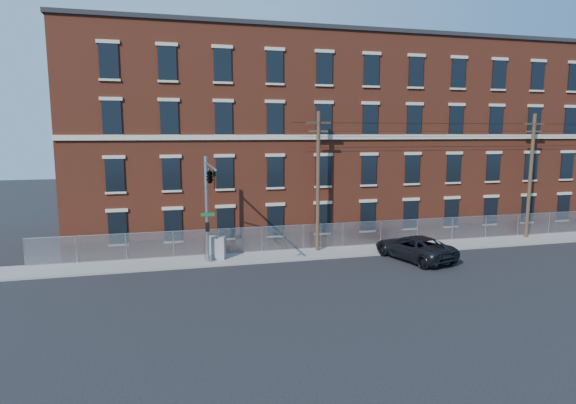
% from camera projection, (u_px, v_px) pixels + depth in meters
% --- Properties ---
extents(ground, '(140.00, 140.00, 0.00)m').
position_uv_depth(ground, '(314.00, 276.00, 28.55)').
color(ground, black).
rests_on(ground, ground).
extents(sidewalk, '(65.00, 3.00, 0.12)m').
position_uv_depth(sidewalk, '(444.00, 245.00, 36.25)').
color(sidewalk, gray).
rests_on(sidewalk, ground).
extents(mill_building, '(55.30, 14.32, 16.30)m').
position_uv_depth(mill_building, '(394.00, 138.00, 43.64)').
color(mill_building, maroon).
rests_on(mill_building, ground).
extents(chain_link_fence, '(59.06, 0.06, 1.85)m').
position_uv_depth(chain_link_fence, '(435.00, 229.00, 37.36)').
color(chain_link_fence, '#A5A8AD').
rests_on(chain_link_fence, ground).
extents(traffic_signal_mast, '(0.90, 6.75, 7.00)m').
position_uv_depth(traffic_signal_mast, '(209.00, 187.00, 28.40)').
color(traffic_signal_mast, '#9EA0A5').
rests_on(traffic_signal_mast, ground).
extents(utility_pole_near, '(1.80, 0.28, 10.00)m').
position_uv_depth(utility_pole_near, '(318.00, 179.00, 33.63)').
color(utility_pole_near, '#463523').
rests_on(utility_pole_near, ground).
extents(utility_pole_mid, '(1.80, 0.28, 10.00)m').
position_uv_depth(utility_pole_mid, '(531.00, 174.00, 38.01)').
color(utility_pole_mid, '#463523').
rests_on(utility_pole_mid, ground).
extents(overhead_wires, '(40.00, 0.62, 0.62)m').
position_uv_depth(overhead_wires, '(534.00, 126.00, 37.46)').
color(overhead_wires, black).
rests_on(overhead_wires, ground).
extents(pickup_truck, '(4.29, 6.51, 1.66)m').
position_uv_depth(pickup_truck, '(414.00, 247.00, 32.27)').
color(pickup_truck, black).
rests_on(pickup_truck, ground).
extents(utility_cabinet, '(1.37, 0.98, 1.54)m').
position_uv_depth(utility_cabinet, '(216.00, 248.00, 31.99)').
color(utility_cabinet, gray).
rests_on(utility_cabinet, sidewalk).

